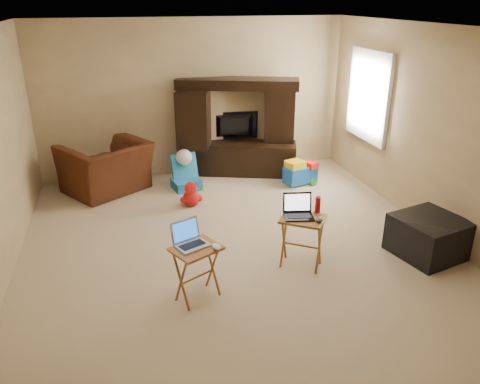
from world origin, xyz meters
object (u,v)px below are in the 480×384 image
object	(u,v)px
ottoman	(428,236)
tray_table_left	(197,273)
tray_table_right	(301,242)
laptop_left	(192,235)
entertainment_center	(237,127)
recliner	(107,168)
child_rocker	(186,173)
mouse_left	(216,247)
push_toy	(300,172)
television	(235,126)
mouse_right	(319,219)
water_bottle	(318,205)
plush_toy	(191,194)
laptop_right	(299,207)

from	to	relation	value
ottoman	tray_table_left	size ratio (longest dim) A/B	1.24
tray_table_right	laptop_left	xyz separation A→B (m)	(-1.24, -0.28, 0.40)
entertainment_center	tray_table_left	world-z (taller)	entertainment_center
ottoman	tray_table_left	distance (m)	2.74
recliner	child_rocker	distance (m)	1.20
child_rocker	mouse_left	world-z (taller)	mouse_left
recliner	ottoman	bearing A→B (deg)	106.86
laptop_left	recliner	bearing A→B (deg)	81.43
recliner	push_toy	distance (m)	3.02
television	mouse_right	world-z (taller)	television
mouse_right	water_bottle	world-z (taller)	water_bottle
plush_toy	laptop_right	distance (m)	2.16
tray_table_right	entertainment_center	bearing A→B (deg)	123.52
plush_toy	push_toy	world-z (taller)	push_toy
entertainment_center	ottoman	size ratio (longest dim) A/B	2.75
child_rocker	push_toy	distance (m)	1.82
mouse_left	mouse_right	xyz separation A→B (m)	(1.16, 0.26, 0.02)
tray_table_right	laptop_left	distance (m)	1.33
plush_toy	laptop_left	world-z (taller)	laptop_left
laptop_left	mouse_left	size ratio (longest dim) A/B	2.58
tray_table_right	mouse_left	bearing A→B (deg)	-125.15
entertainment_center	tray_table_right	size ratio (longest dim) A/B	3.27
ottoman	water_bottle	distance (m)	1.41
child_rocker	plush_toy	world-z (taller)	child_rocker
tray_table_left	mouse_right	bearing A→B (deg)	-18.90
child_rocker	tray_table_right	bearing A→B (deg)	-82.01
entertainment_center	tray_table_right	world-z (taller)	entertainment_center
television	plush_toy	bearing A→B (deg)	60.06
tray_table_left	laptop_right	world-z (taller)	laptop_right
child_rocker	laptop_right	distance (m)	2.73
ottoman	plush_toy	bearing A→B (deg)	140.05
television	recliner	size ratio (longest dim) A/B	0.69
entertainment_center	recliner	world-z (taller)	entertainment_center
mouse_left	tray_table_right	bearing A→B (deg)	20.18
plush_toy	mouse_left	world-z (taller)	mouse_left
tray_table_left	mouse_right	xyz separation A→B (m)	(1.34, 0.19, 0.33)
television	laptop_left	world-z (taller)	television
television	child_rocker	bearing A→B (deg)	42.01
entertainment_center	laptop_left	distance (m)	3.59
child_rocker	laptop_right	bearing A→B (deg)	-82.68
plush_toy	mouse_right	world-z (taller)	mouse_right
mouse_right	tray_table_right	bearing A→B (deg)	137.29
laptop_left	laptop_right	world-z (taller)	laptop_right
tray_table_left	tray_table_right	world-z (taller)	tray_table_right
ottoman	tray_table_right	xyz separation A→B (m)	(-1.52, 0.13, 0.07)
ottoman	tray_table_right	size ratio (longest dim) A/B	1.19
push_toy	laptop_right	size ratio (longest dim) A/B	1.70
plush_toy	mouse_left	bearing A→B (deg)	-92.71
tray_table_right	water_bottle	xyz separation A→B (m)	(0.20, 0.08, 0.39)
tray_table_left	water_bottle	bearing A→B (deg)	-11.50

